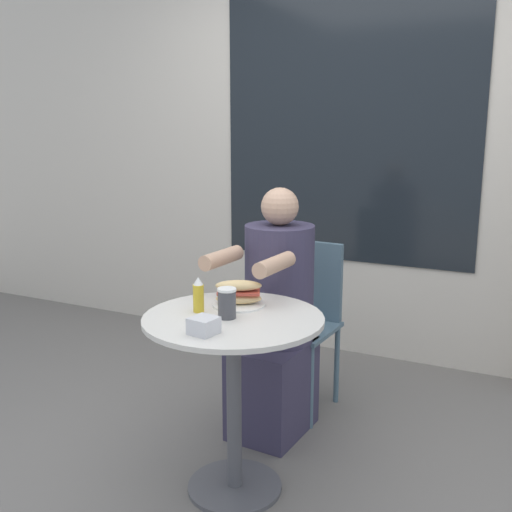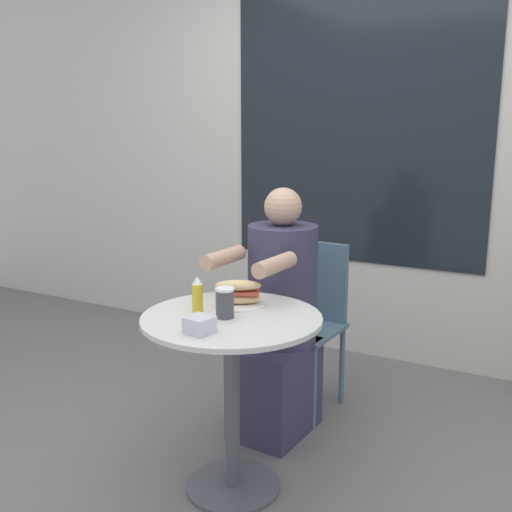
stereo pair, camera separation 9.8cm
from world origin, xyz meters
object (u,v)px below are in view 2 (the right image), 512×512
(cafe_table, at_px, (232,364))
(condiment_bottle, at_px, (197,294))
(diner_chair, at_px, (309,309))
(sandwich_on_plate, at_px, (238,294))
(drink_cup, at_px, (225,303))
(seated_diner, at_px, (278,329))

(cafe_table, xyz_separation_m, condiment_bottle, (-0.15, -0.01, 0.27))
(cafe_table, bearing_deg, diner_chair, 93.44)
(diner_chair, height_order, sandwich_on_plate, diner_chair)
(condiment_bottle, bearing_deg, cafe_table, 3.57)
(cafe_table, distance_m, sandwich_on_plate, 0.28)
(drink_cup, bearing_deg, seated_diner, 94.94)
(cafe_table, distance_m, drink_cup, 0.26)
(diner_chair, distance_m, sandwich_on_plate, 0.79)
(sandwich_on_plate, bearing_deg, drink_cup, -77.65)
(drink_cup, bearing_deg, condiment_bottle, 172.22)
(diner_chair, height_order, seated_diner, seated_diner)
(sandwich_on_plate, relative_size, drink_cup, 1.82)
(cafe_table, relative_size, condiment_bottle, 5.25)
(condiment_bottle, bearing_deg, sandwich_on_plate, 54.42)
(cafe_table, bearing_deg, condiment_bottle, -176.43)
(seated_diner, relative_size, drink_cup, 10.10)
(drink_cup, bearing_deg, cafe_table, 66.88)
(seated_diner, height_order, condiment_bottle, seated_diner)
(diner_chair, height_order, condiment_bottle, condiment_bottle)
(sandwich_on_plate, relative_size, condiment_bottle, 1.51)
(cafe_table, relative_size, sandwich_on_plate, 3.48)
(seated_diner, xyz_separation_m, sandwich_on_plate, (0.01, -0.40, 0.27))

